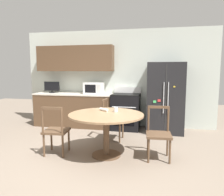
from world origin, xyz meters
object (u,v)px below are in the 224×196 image
(microwave, at_px, (94,88))
(candle_glass, at_px, (116,110))
(oven_range, at_px, (126,111))
(countertop_tv, at_px, (52,87))
(dining_chair_far, at_px, (112,120))
(dining_chair_right, at_px, (159,134))
(refrigerator, at_px, (165,98))
(dining_chair_left, at_px, (56,131))

(microwave, bearing_deg, candle_glass, -61.35)
(oven_range, distance_m, microwave, 1.05)
(oven_range, height_order, countertop_tv, countertop_tv)
(microwave, relative_size, countertop_tv, 1.14)
(countertop_tv, height_order, dining_chair_far, countertop_tv)
(countertop_tv, bearing_deg, dining_chair_far, -27.40)
(oven_range, relative_size, dining_chair_far, 1.20)
(countertop_tv, height_order, dining_chair_right, countertop_tv)
(refrigerator, height_order, countertop_tv, refrigerator)
(countertop_tv, height_order, candle_glass, countertop_tv)
(refrigerator, bearing_deg, candle_glass, -120.25)
(countertop_tv, bearing_deg, dining_chair_right, -32.43)
(dining_chair_left, xyz_separation_m, dining_chair_far, (0.83, 1.04, 0.00))
(dining_chair_right, distance_m, dining_chair_far, 1.31)
(refrigerator, relative_size, dining_chair_left, 1.90)
(oven_range, xyz_separation_m, dining_chair_right, (0.83, -1.81, -0.03))
(dining_chair_right, xyz_separation_m, dining_chair_left, (-1.82, -0.18, 0.00))
(countertop_tv, distance_m, dining_chair_left, 2.41)
(dining_chair_left, bearing_deg, refrigerator, 38.94)
(dining_chair_right, height_order, dining_chair_left, same)
(oven_range, distance_m, dining_chair_far, 0.96)
(dining_chair_left, bearing_deg, candle_glass, 12.42)
(oven_range, xyz_separation_m, dining_chair_far, (-0.16, -0.95, -0.03))
(countertop_tv, xyz_separation_m, candle_glass, (2.15, -1.71, -0.27))
(microwave, xyz_separation_m, candle_glass, (0.92, -1.68, -0.25))
(refrigerator, distance_m, candle_glass, 1.85)
(refrigerator, xyz_separation_m, dining_chair_right, (-0.15, -1.75, -0.42))
(microwave, distance_m, dining_chair_left, 2.12)
(microwave, bearing_deg, dining_chair_far, -54.09)
(dining_chair_far, xyz_separation_m, candle_glass, (0.21, -0.71, 0.37))
(dining_chair_far, bearing_deg, refrigerator, 129.96)
(dining_chair_far, height_order, candle_glass, dining_chair_far)
(refrigerator, relative_size, dining_chair_right, 1.90)
(microwave, height_order, countertop_tv, countertop_tv)
(oven_range, distance_m, countertop_tv, 2.18)
(refrigerator, xyz_separation_m, microwave, (-1.85, 0.08, 0.19))
(oven_range, height_order, dining_chair_left, oven_range)
(oven_range, xyz_separation_m, candle_glass, (0.05, -1.65, 0.34))
(candle_glass, bearing_deg, oven_range, 91.73)
(oven_range, bearing_deg, microwave, 178.04)
(dining_chair_left, relative_size, candle_glass, 10.01)
(dining_chair_right, bearing_deg, countertop_tv, -36.65)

